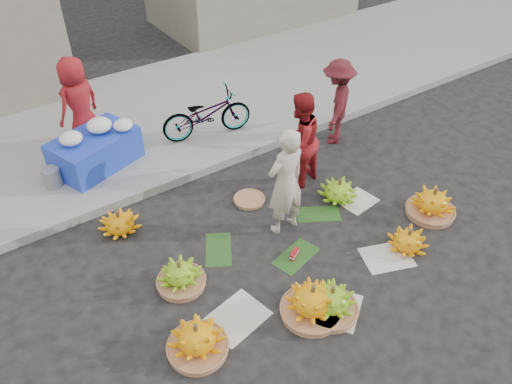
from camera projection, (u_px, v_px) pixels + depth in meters
ground at (293, 245)px, 6.89m from camera, size 80.00×80.00×0.00m
curb at (212, 164)px, 8.27m from camera, size 40.00×0.25×0.15m
sidewalk at (158, 113)px, 9.64m from camera, size 40.00×4.00×0.12m
newspaper_scatter at (331, 281)px, 6.37m from camera, size 3.20×1.80×0.00m
banana_leaves at (279, 239)px, 6.98m from camera, size 2.00×1.00×0.00m
banana_bunch_0 at (197, 340)px, 5.46m from camera, size 0.67×0.67×0.46m
banana_bunch_1 at (331, 301)px, 5.88m from camera, size 0.76×0.76×0.45m
banana_bunch_2 at (312, 302)px, 5.85m from camera, size 0.73×0.73×0.49m
banana_bunch_3 at (408, 240)px, 6.75m from camera, size 0.69×0.69×0.34m
banana_bunch_4 at (432, 203)px, 7.27m from camera, size 0.79×0.79×0.47m
banana_bunch_5 at (339, 190)px, 7.58m from camera, size 0.75×0.75×0.37m
banana_bunch_6 at (180, 275)px, 6.22m from camera, size 0.60×0.60×0.42m
banana_bunch_7 at (119, 222)px, 7.02m from camera, size 0.57×0.57×0.36m
basket_spare at (249, 200)px, 7.61m from camera, size 0.47×0.47×0.05m
incense_stack at (294, 254)px, 6.69m from camera, size 0.20×0.15×0.08m
vendor_cream at (286, 183)px, 6.66m from camera, size 0.62×0.43×1.63m
vendor_red at (299, 141)px, 7.53m from camera, size 0.89×0.77×1.56m
man_striped at (337, 102)px, 8.51m from camera, size 1.10×1.08×1.52m
flower_table at (95, 148)px, 7.99m from camera, size 1.51×1.21×0.76m
grey_bucket at (52, 177)px, 7.65m from camera, size 0.27×0.27×0.30m
flower_vendor at (79, 104)px, 8.17m from camera, size 0.91×0.77×1.58m
bicycle at (207, 114)px, 8.64m from camera, size 0.86×1.67×0.84m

